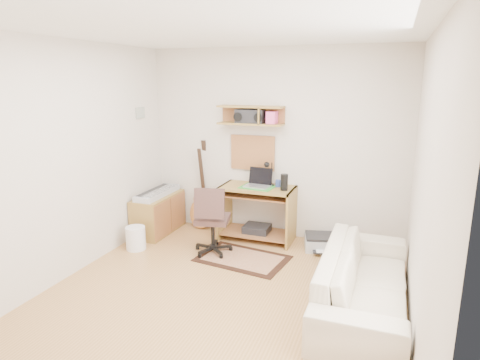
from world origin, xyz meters
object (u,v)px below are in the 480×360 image
(desk, at_px, (257,213))
(sofa, at_px, (365,271))
(cabinet, at_px, (158,214))
(printer, at_px, (323,243))
(task_chair, at_px, (213,219))

(desk, bearing_deg, sofa, -42.14)
(desk, distance_m, cabinet, 1.45)
(printer, relative_size, sofa, 0.24)
(desk, height_order, sofa, sofa)
(desk, xyz_separation_m, cabinet, (-1.43, -0.22, -0.10))
(sofa, bearing_deg, task_chair, 69.03)
(printer, height_order, sofa, sofa)
(desk, distance_m, sofa, 2.06)
(cabinet, xyz_separation_m, sofa, (2.96, -1.16, 0.12))
(cabinet, bearing_deg, printer, 4.37)
(desk, xyz_separation_m, sofa, (1.53, -1.38, 0.02))
(desk, distance_m, task_chair, 0.76)
(cabinet, xyz_separation_m, printer, (2.36, 0.18, -0.19))
(desk, distance_m, printer, 0.97)
(cabinet, bearing_deg, sofa, -21.40)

